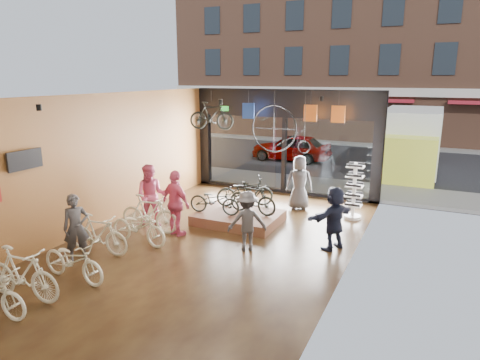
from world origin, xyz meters
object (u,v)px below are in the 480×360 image
Objects in this scene: floor_bike_5 at (149,213)px; display_bike_right at (245,192)px; display_bike_left at (214,200)px; box_truck at (410,143)px; floor_bike_3 at (99,234)px; customer_0 at (76,227)px; floor_bike_2 at (73,260)px; penny_farthing at (283,131)px; customer_2 at (176,203)px; display_bike_mid at (252,198)px; customer_3 at (247,221)px; floor_bike_4 at (139,227)px; customer_5 at (334,218)px; display_platform at (239,218)px; street_car at (291,147)px; floor_bike_1 at (22,274)px; hung_bike at (211,116)px; customer_4 at (299,183)px; sunglasses_rack at (354,191)px; customer_1 at (151,196)px.

display_bike_right is (1.81, 2.47, 0.23)m from floor_bike_5.
box_truck is at bearing -31.92° from display_bike_left.
customer_0 reaches higher than floor_bike_3.
floor_bike_5 is (0.19, 1.77, 0.03)m from floor_bike_3.
floor_bike_2 is at bearing -162.13° from floor_bike_3.
customer_0 is 0.81× the size of penny_farthing.
box_truck is 3.93× the size of customer_2.
customer_3 is at bearing -153.29° from display_bike_mid.
customer_5 reaches higher than floor_bike_4.
floor_bike_2 is 5.10m from display_platform.
floor_bike_1 is at bearing -0.91° from street_car.
display_bike_mid is at bearing 17.10° from display_platform.
box_truck is at bearing -18.63° from floor_bike_2.
customer_3 is 0.96× the size of hung_bike.
floor_bike_1 reaches higher than floor_bike_5.
customer_2 reaches higher than customer_4.
sunglasses_rack is 5.41m from hung_bike.
display_platform is at bearing -114.63° from box_truck.
floor_bike_1 is at bearing 135.45° from display_bike_right.
floor_bike_1 is 8.25m from hung_bike.
floor_bike_5 is 6.11m from sunglasses_rack.
penny_farthing is (0.62, 1.69, 1.74)m from display_bike_right.
display_bike_mid reaches higher than floor_bike_1.
floor_bike_4 is 2.85m from customer_3.
hung_bike reaches higher than customer_2.
customer_5 is (5.34, 3.22, 0.01)m from customer_0.
customer_2 reaches higher than street_car.
customer_1 reaches higher than floor_bike_3.
display_platform is 2.51m from customer_4.
display_bike_right is 0.99× the size of customer_4.
customer_3 is (2.67, 3.06, 0.30)m from floor_bike_2.
customer_3 reaches higher than floor_bike_3.
customer_5 is (3.00, -0.77, 0.66)m from display_platform.
street_car is at bearing -127.61° from customer_5.
floor_bike_2 is at bearing 18.13° from customer_3.
display_platform is (1.61, 4.83, -0.31)m from floor_bike_2.
floor_bike_4 is at bearing -0.02° from street_car.
display_bike_right is 1.01× the size of sunglasses_rack.
floor_bike_1 is at bearing 161.77° from display_bike_left.
display_bike_mid is 2.00m from customer_3.
display_platform is 3.42m from penny_farthing.
customer_2 is at bearing 2.72° from street_car.
display_bike_right is 2.57m from customer_2.
display_bike_mid reaches higher than floor_bike_3.
customer_3 is at bearing 13.13° from street_car.
street_car is 2.20× the size of customer_1.
display_bike_mid is 0.88× the size of display_bike_right.
display_bike_mid is at bearing 6.13° from customer_0.
customer_0 is at bearing -30.11° from customer_5.
display_bike_mid is (2.29, 5.96, 0.23)m from floor_bike_1.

